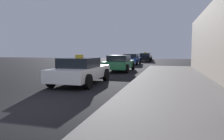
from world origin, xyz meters
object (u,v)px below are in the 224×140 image
Objects in this scene: car_white at (81,71)px; car_black at (145,57)px; car_green at (120,63)px; car_blue at (131,59)px; car_red at (146,56)px.

car_white and car_black have the same top height.
car_black is (0.75, 22.86, 0.00)m from car_white.
car_green is at bearing -91.34° from car_black.
car_black reaches higher than car_blue.
car_white is 15.32m from car_blue.
car_white is at bearing -91.88° from car_black.
car_red is (-0.17, 23.03, 0.00)m from car_green.
car_black is at bearing 88.66° from car_green.
car_white is at bearing -89.48° from car_blue.
car_black is (0.38, 16.11, -0.00)m from car_green.
car_green and car_blue have the same top height.
car_red is (0.35, 14.46, 0.00)m from car_blue.
car_red is at bearing 94.48° from car_black.
car_white is 29.78m from car_red.
car_blue is at bearing -96.72° from car_black.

